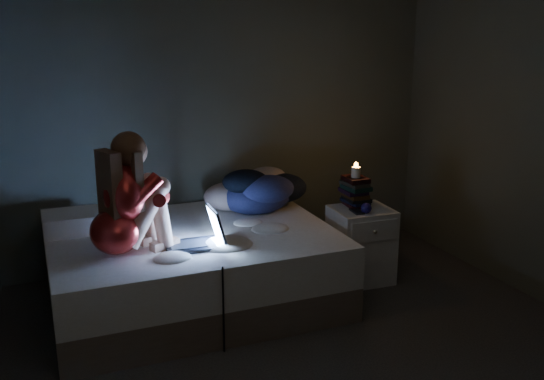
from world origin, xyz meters
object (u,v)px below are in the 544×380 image
nightstand (361,245)px  laptop (193,228)px  woman (113,196)px  bed (193,267)px  phone (357,211)px  candle (356,174)px

nightstand → laptop: bearing=-169.5°
woman → laptop: size_ratio=2.08×
bed → woman: 0.90m
woman → nightstand: 1.96m
laptop → phone: (1.29, 0.13, -0.08)m
bed → laptop: (-0.07, -0.29, 0.40)m
bed → candle: (1.28, -0.02, 0.57)m
laptop → phone: 1.30m
woman → nightstand: woman is taller
woman → laptop: woman is taller
laptop → woman: bearing=-179.6°
woman → laptop: 0.55m
phone → bed: bearing=176.1°
nightstand → phone: bearing=-138.5°
laptop → nightstand: size_ratio=0.65×
phone → candle: bearing=71.9°
laptop → candle: 1.38m
nightstand → candle: size_ratio=7.23×
bed → laptop: 0.50m
bed → woman: (-0.55, -0.28, 0.65)m
woman → phone: woman is taller
bed → candle: candle is taller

